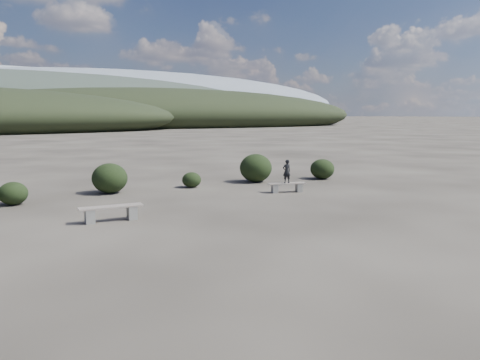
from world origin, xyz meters
TOP-DOWN VIEW (x-y plane):
  - ground at (0.00, 0.00)m, footprint 1200.00×1200.00m
  - bench_left at (-4.01, 4.18)m, footprint 1.95×0.47m
  - bench_right at (3.84, 6.11)m, footprint 1.65×0.75m
  - seated_person at (3.82, 6.12)m, footprint 0.38×0.27m
  - shrub_a at (-6.54, 8.59)m, footprint 1.04×1.04m
  - shrub_b at (-2.82, 9.51)m, footprint 1.47×1.47m
  - shrub_c at (0.80, 9.32)m, footprint 0.87×0.87m
  - shrub_d at (4.24, 9.43)m, footprint 1.57×1.57m
  - shrub_e at (7.80, 8.75)m, footprint 1.23×1.23m

SIDE VIEW (x-z plane):
  - ground at x=0.00m, z-range 0.00..0.00m
  - bench_right at x=3.84m, z-range 0.04..0.45m
  - bench_left at x=-4.01m, z-range 0.05..0.53m
  - shrub_c at x=0.80m, z-range 0.00..0.69m
  - shrub_a at x=-6.54m, z-range 0.00..0.85m
  - shrub_e at x=7.80m, z-range 0.00..1.02m
  - shrub_b at x=-2.82m, z-range 0.00..1.26m
  - shrub_d at x=4.24m, z-range 0.00..1.38m
  - seated_person at x=3.82m, z-range 0.40..1.40m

